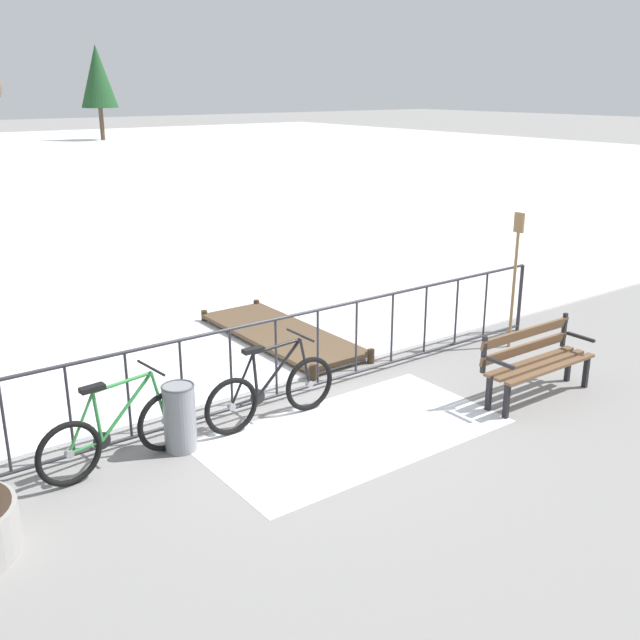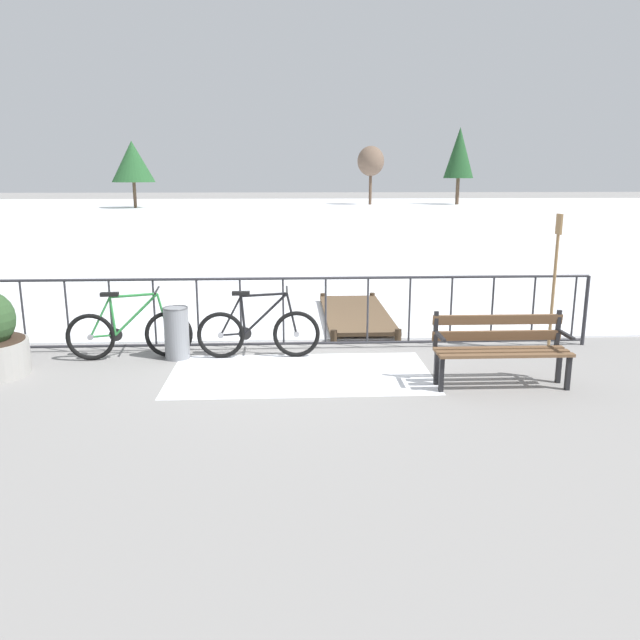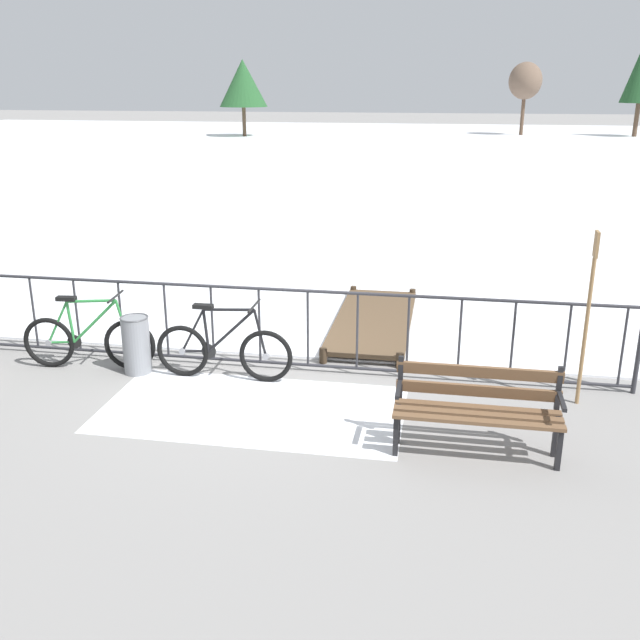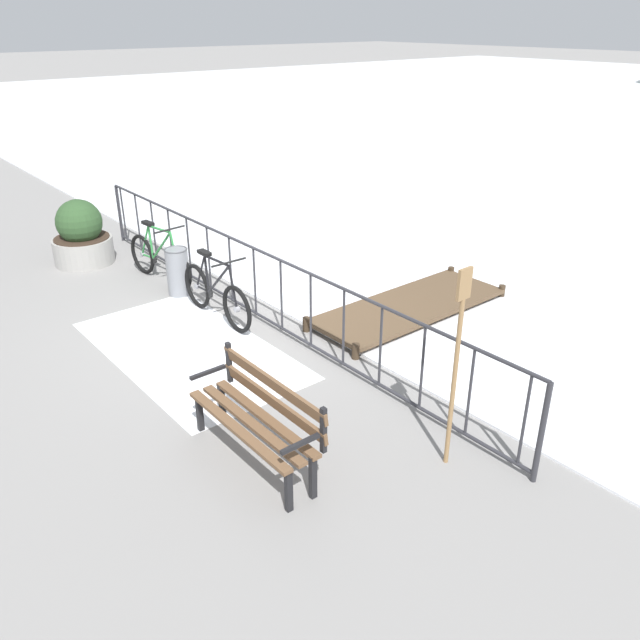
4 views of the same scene
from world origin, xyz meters
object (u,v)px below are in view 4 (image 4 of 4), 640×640
at_px(bicycle_second, 160,260).
at_px(oar_upright, 457,358).
at_px(bicycle_near_railing, 216,295).
at_px(trash_bin, 178,271).
at_px(planter_with_shrub, 81,236).
at_px(park_bench, 259,413).

distance_m(bicycle_second, oar_upright, 5.98).
bearing_deg(bicycle_second, bicycle_near_railing, -1.16).
height_order(bicycle_near_railing, bicycle_second, same).
bearing_deg(bicycle_second, trash_bin, -1.95).
bearing_deg(planter_with_shrub, oar_upright, 4.55).
distance_m(bicycle_near_railing, planter_with_shrub, 3.48).
xyz_separation_m(planter_with_shrub, oar_upright, (7.58, 0.60, 0.66)).
xyz_separation_m(bicycle_second, oar_upright, (5.93, -0.01, 0.77)).
distance_m(park_bench, planter_with_shrub, 6.44).
relative_size(planter_with_shrub, oar_upright, 0.56).
bearing_deg(planter_with_shrub, bicycle_second, 20.57).
relative_size(bicycle_near_railing, planter_with_shrub, 1.55).
relative_size(park_bench, planter_with_shrub, 1.45).
distance_m(bicycle_near_railing, trash_bin, 1.13).
xyz_separation_m(bicycle_near_railing, trash_bin, (-1.13, 0.01, 0.00)).
xyz_separation_m(bicycle_near_railing, bicycle_second, (-1.78, 0.04, 0.00)).
relative_size(bicycle_second, planter_with_shrub, 1.55).
bearing_deg(park_bench, trash_bin, 162.20).
bearing_deg(trash_bin, bicycle_near_railing, -0.71).
height_order(bicycle_second, park_bench, bicycle_second).
bearing_deg(bicycle_near_railing, oar_upright, 0.30).
height_order(bicycle_second, trash_bin, bicycle_second).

